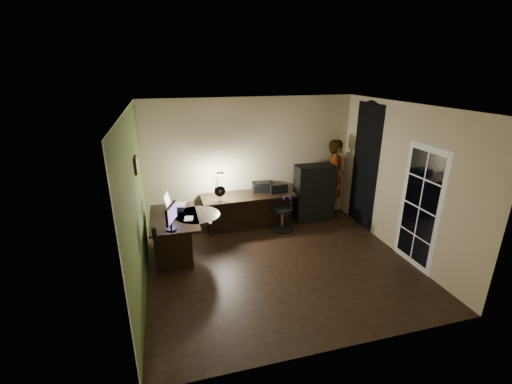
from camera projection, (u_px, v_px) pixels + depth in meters
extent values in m
cube|color=black|center=(280.00, 265.00, 5.99)|extent=(4.50, 4.00, 0.01)
cube|color=silver|center=(284.00, 106.00, 5.06)|extent=(4.50, 4.00, 0.01)
cube|color=tan|center=(251.00, 161.00, 7.34)|extent=(4.50, 0.01, 2.70)
cube|color=tan|center=(344.00, 253.00, 3.71)|extent=(4.50, 0.01, 2.70)
cube|color=tan|center=(136.00, 206.00, 4.97)|extent=(0.01, 4.00, 2.70)
cube|color=tan|center=(402.00, 181.00, 6.09)|extent=(0.01, 4.00, 2.70)
cube|color=#475A26|center=(137.00, 206.00, 4.97)|extent=(0.00, 4.00, 2.70)
cube|color=black|center=(365.00, 167.00, 7.14)|extent=(0.01, 0.90, 2.60)
cube|color=white|center=(420.00, 208.00, 5.69)|extent=(0.02, 0.92, 2.10)
cube|color=black|center=(136.00, 165.00, 5.21)|extent=(0.04, 0.30, 0.25)
cube|color=black|center=(175.00, 236.00, 6.16)|extent=(0.83, 1.34, 0.77)
cube|color=black|center=(248.00, 211.00, 7.30)|extent=(1.98, 0.73, 0.74)
cube|color=black|center=(314.00, 193.00, 7.61)|extent=(0.85, 0.44, 1.26)
cube|color=silver|center=(177.00, 208.00, 6.27)|extent=(0.28, 0.25, 0.10)
cube|color=silver|center=(176.00, 199.00, 6.21)|extent=(0.40, 0.39, 0.24)
cube|color=black|center=(171.00, 221.00, 5.50)|extent=(0.24, 0.46, 0.30)
ellipsoid|color=silver|center=(210.00, 223.00, 5.73)|extent=(0.09, 0.10, 0.03)
cube|color=black|center=(181.00, 209.00, 6.31)|extent=(0.07, 0.13, 0.01)
cube|color=black|center=(176.00, 227.00, 5.60)|extent=(0.01, 0.15, 0.01)
cylinder|color=black|center=(154.00, 234.00, 5.19)|extent=(0.08, 0.08, 0.19)
cube|color=silver|center=(189.00, 219.00, 5.93)|extent=(0.17, 0.22, 0.01)
cube|color=black|center=(220.00, 194.00, 6.77)|extent=(0.23, 0.13, 0.34)
cube|color=navy|center=(287.00, 198.00, 6.92)|extent=(0.18, 0.11, 0.08)
cube|color=black|center=(263.00, 186.00, 7.39)|extent=(0.49, 0.40, 0.20)
cube|color=black|center=(219.00, 182.00, 7.05)|extent=(0.22, 0.30, 0.59)
cube|color=black|center=(282.00, 209.00, 7.16)|extent=(0.54, 0.54, 0.92)
imported|color=#D8A88C|center=(335.00, 179.00, 7.71)|extent=(0.63, 0.75, 1.78)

